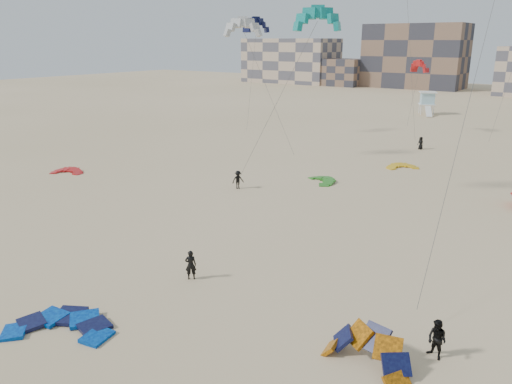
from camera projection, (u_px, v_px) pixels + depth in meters
The scene contains 18 objects.
ground at pixel (135, 299), 26.93m from camera, with size 320.00×320.00×0.00m, color beige.
kite_ground_blue at pixel (61, 330), 24.03m from camera, with size 4.74×4.95×0.59m, color blue, non-canonical shape.
kite_ground_orange at pixel (366, 364), 21.46m from camera, with size 3.97×3.23×2.41m, color orange, non-canonical shape.
kite_ground_red at pixel (67, 173), 52.59m from camera, with size 3.12×3.28×0.70m, color red, non-canonical shape.
kite_ground_green at pixel (322, 182), 49.24m from camera, with size 3.18×3.35×0.62m, color #368219, non-canonical shape.
kite_ground_yellow at pixel (402, 168), 54.61m from camera, with size 3.17×3.31×0.60m, color #F4A21E, non-canonical shape.
kitesurfer_main at pixel (191, 265), 28.91m from camera, with size 0.65×0.43×1.78m, color black.
kitesurfer_b at pixel (437, 339), 21.66m from camera, with size 0.89×0.69×1.83m, color black.
kitesurfer_c at pixel (238, 180), 46.70m from camera, with size 1.11×0.64×1.72m, color black.
kitesurfer_e at pixel (421, 143), 63.73m from camera, with size 0.79×0.51×1.61m, color black.
kite_fly_teal_a at pixel (318, 21), 39.76m from camera, with size 9.87×4.97×15.07m.
kite_fly_grey at pixel (243, 29), 54.00m from camera, with size 8.58×5.57×15.17m.
kite_fly_navy at pixel (257, 27), 69.19m from camera, with size 4.90×5.05×15.55m.
kite_fly_red at pixel (420, 67), 72.34m from camera, with size 4.62×4.62×9.83m.
lifeguard_tower_far at pixel (427, 103), 93.66m from camera, with size 3.97×6.29×4.20m.
condo_west_a at pixel (291, 61), 165.09m from camera, with size 30.00×15.00×14.00m, color #C0A58D.
condo_west_b at pixel (415, 56), 145.49m from camera, with size 28.00×14.00×18.00m, color brown.
condo_fill_left at pixel (343, 72), 153.33m from camera, with size 12.00×10.00×8.00m, color brown.
Camera 1 is at (19.29, -15.85, 13.35)m, focal length 35.00 mm.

